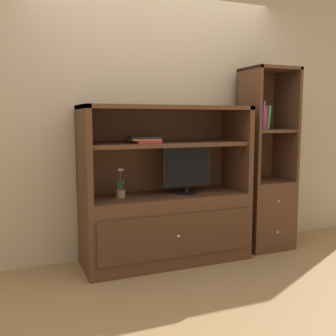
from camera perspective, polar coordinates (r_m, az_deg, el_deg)
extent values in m
plane|color=#99754C|center=(3.47, 2.25, -15.30)|extent=(8.00, 8.00, 0.00)
cube|color=tan|center=(3.90, -2.23, 8.24)|extent=(6.00, 0.10, 2.80)
cube|color=#4C2D1C|center=(3.71, -0.29, -8.61)|extent=(1.54, 0.53, 0.63)
cube|color=#462A19|center=(3.47, 1.42, -9.75)|extent=(1.41, 0.02, 0.38)
sphere|color=silver|center=(3.46, 1.52, -9.81)|extent=(0.02, 0.02, 0.02)
cube|color=#4C2D1C|center=(3.38, -12.07, 2.09)|extent=(0.05, 0.53, 0.81)
cube|color=#4C2D1C|center=(3.92, 9.84, 2.81)|extent=(0.05, 0.53, 0.81)
cube|color=#4C2D1C|center=(3.82, -1.72, 2.81)|extent=(1.54, 0.02, 0.81)
cube|color=#4C2D1C|center=(3.58, -0.30, 8.69)|extent=(1.54, 0.53, 0.04)
cube|color=#4C2D1C|center=(3.58, -0.30, 3.48)|extent=(1.44, 0.48, 0.04)
cylinder|color=black|center=(3.68, 2.68, -3.61)|extent=(0.20, 0.20, 0.01)
cylinder|color=black|center=(3.68, 2.68, -3.04)|extent=(0.03, 0.03, 0.06)
cube|color=black|center=(3.64, 2.70, 0.20)|extent=(0.47, 0.02, 0.36)
cube|color=black|center=(3.63, 2.79, 0.17)|extent=(0.44, 0.00, 0.32)
cylinder|color=#8C7251|center=(3.51, -6.85, -3.69)|extent=(0.08, 0.08, 0.07)
cylinder|color=#3D6B33|center=(3.49, -6.88, -1.58)|extent=(0.01, 0.01, 0.19)
cube|color=#2D7A38|center=(3.50, -6.55, -2.30)|extent=(0.01, 0.06, 0.09)
cube|color=#2D7A38|center=(3.50, -7.21, -2.32)|extent=(0.03, 0.09, 0.07)
sphere|color=#DB9EC6|center=(3.47, -6.64, -0.24)|extent=(0.03, 0.03, 0.03)
sphere|color=#DB9EC6|center=(3.47, -7.05, -0.23)|extent=(0.03, 0.03, 0.03)
cube|color=red|center=(3.51, -3.33, 3.87)|extent=(0.22, 0.31, 0.02)
cube|color=#A56638|center=(3.50, -3.61, 4.16)|extent=(0.27, 0.30, 0.01)
cube|color=black|center=(3.49, -3.52, 4.43)|extent=(0.29, 0.29, 0.02)
cube|color=#4C2D1C|center=(4.23, 13.80, -6.43)|extent=(0.49, 0.42, 0.70)
sphere|color=silver|center=(4.02, 15.67, -4.63)|extent=(0.02, 0.02, 0.02)
sphere|color=silver|center=(4.10, 15.52, -8.93)|extent=(0.02, 0.02, 0.02)
cube|color=#4C2D1C|center=(3.98, 11.49, 6.06)|extent=(0.03, 0.42, 1.13)
cube|color=#4C2D1C|center=(4.25, 16.69, 5.96)|extent=(0.03, 0.42, 1.13)
cube|color=#4C2D1C|center=(4.28, 12.57, 6.09)|extent=(0.49, 0.02, 1.13)
cube|color=#4C2D1C|center=(4.12, 14.16, 5.23)|extent=(0.43, 0.38, 0.03)
cube|color=#4C2D1C|center=(4.14, 14.42, 13.62)|extent=(0.49, 0.42, 0.03)
cube|color=teal|center=(4.02, 12.26, 7.05)|extent=(0.03, 0.16, 0.22)
cube|color=gold|center=(4.04, 12.71, 6.79)|extent=(0.04, 0.13, 0.19)
cube|color=purple|center=(4.06, 13.17, 7.41)|extent=(0.02, 0.14, 0.28)
cube|color=red|center=(4.08, 13.48, 7.07)|extent=(0.02, 0.13, 0.23)
cube|color=#338C4C|center=(4.10, 13.85, 7.09)|extent=(0.04, 0.13, 0.24)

